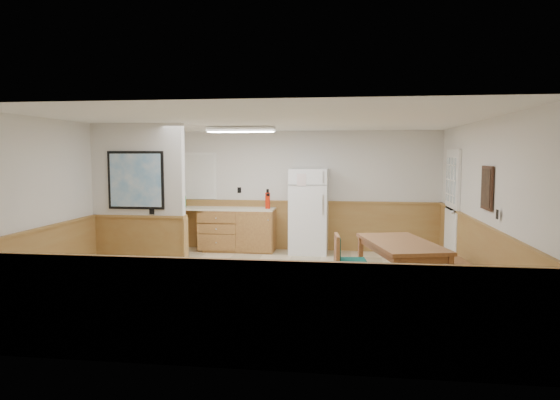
# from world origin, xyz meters

# --- Properties ---
(ground) EXTENTS (6.00, 6.00, 0.00)m
(ground) POSITION_xyz_m (0.00, 0.00, 0.00)
(ground) COLOR beige
(ground) RESTS_ON ground
(ceiling) EXTENTS (6.00, 6.00, 0.02)m
(ceiling) POSITION_xyz_m (0.00, 0.00, 2.50)
(ceiling) COLOR white
(ceiling) RESTS_ON back_wall
(back_wall) EXTENTS (6.00, 0.02, 2.50)m
(back_wall) POSITION_xyz_m (0.00, 3.00, 1.25)
(back_wall) COLOR white
(back_wall) RESTS_ON ground
(right_wall) EXTENTS (0.02, 6.00, 2.50)m
(right_wall) POSITION_xyz_m (3.00, 0.00, 1.25)
(right_wall) COLOR white
(right_wall) RESTS_ON ground
(left_wall) EXTENTS (0.02, 6.00, 2.50)m
(left_wall) POSITION_xyz_m (-3.00, 0.00, 1.25)
(left_wall) COLOR white
(left_wall) RESTS_ON ground
(wainscot_back) EXTENTS (6.00, 0.04, 1.00)m
(wainscot_back) POSITION_xyz_m (0.00, 2.98, 0.50)
(wainscot_back) COLOR #A57F42
(wainscot_back) RESTS_ON ground
(wainscot_right) EXTENTS (0.04, 6.00, 1.00)m
(wainscot_right) POSITION_xyz_m (2.98, 0.00, 0.50)
(wainscot_right) COLOR #A57F42
(wainscot_right) RESTS_ON ground
(wainscot_left) EXTENTS (0.04, 6.00, 1.00)m
(wainscot_left) POSITION_xyz_m (-2.98, 0.00, 0.50)
(wainscot_left) COLOR #A57F42
(wainscot_left) RESTS_ON ground
(partition_wall) EXTENTS (1.50, 0.20, 2.50)m
(partition_wall) POSITION_xyz_m (-2.25, 0.19, 1.23)
(partition_wall) COLOR white
(partition_wall) RESTS_ON ground
(kitchen_counter) EXTENTS (2.20, 0.61, 1.00)m
(kitchen_counter) POSITION_xyz_m (-1.21, 2.68, 0.46)
(kitchen_counter) COLOR #AB803C
(kitchen_counter) RESTS_ON ground
(exterior_door) EXTENTS (0.07, 1.02, 2.15)m
(exterior_door) POSITION_xyz_m (2.96, 1.90, 1.05)
(exterior_door) COLOR white
(exterior_door) RESTS_ON ground
(kitchen_window) EXTENTS (0.80, 0.04, 1.00)m
(kitchen_window) POSITION_xyz_m (-2.10, 2.98, 1.55)
(kitchen_window) COLOR white
(kitchen_window) RESTS_ON back_wall
(wall_painting) EXTENTS (0.04, 0.50, 0.60)m
(wall_painting) POSITION_xyz_m (2.97, -0.30, 1.55)
(wall_painting) COLOR #392216
(wall_painting) RESTS_ON right_wall
(fluorescent_fixture) EXTENTS (1.20, 0.30, 0.09)m
(fluorescent_fixture) POSITION_xyz_m (-0.80, 1.30, 2.45)
(fluorescent_fixture) COLOR white
(fluorescent_fixture) RESTS_ON ceiling
(refrigerator) EXTENTS (0.77, 0.73, 1.72)m
(refrigerator) POSITION_xyz_m (0.31, 2.63, 0.86)
(refrigerator) COLOR white
(refrigerator) RESTS_ON ground
(dining_table) EXTENTS (1.25, 1.88, 0.75)m
(dining_table) POSITION_xyz_m (1.85, -0.14, 0.66)
(dining_table) COLOR #9B6A39
(dining_table) RESTS_ON ground
(dining_bench) EXTENTS (0.49, 1.61, 0.45)m
(dining_bench) POSITION_xyz_m (2.67, -0.10, 0.34)
(dining_bench) COLOR #9B6A39
(dining_bench) RESTS_ON ground
(dining_chair) EXTENTS (0.70, 0.51, 0.85)m
(dining_chair) POSITION_xyz_m (1.05, -0.23, 0.49)
(dining_chair) COLOR #9B6A39
(dining_chair) RESTS_ON ground
(fire_extinguisher) EXTENTS (0.13, 0.13, 0.40)m
(fire_extinguisher) POSITION_xyz_m (-0.53, 2.63, 1.08)
(fire_extinguisher) COLOR red
(fire_extinguisher) RESTS_ON kitchen_counter
(soap_bottle) EXTENTS (0.10, 0.10, 0.24)m
(soap_bottle) POSITION_xyz_m (-2.33, 2.70, 1.02)
(soap_bottle) COLOR green
(soap_bottle) RESTS_ON kitchen_counter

